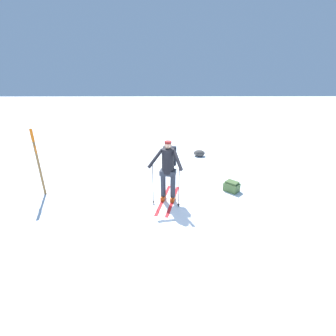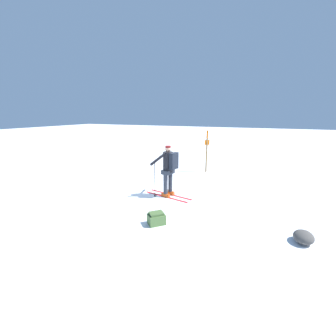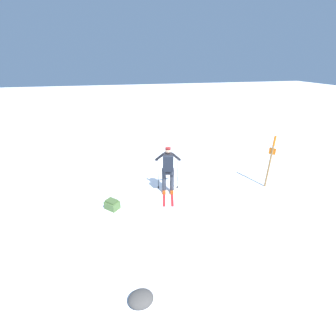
# 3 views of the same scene
# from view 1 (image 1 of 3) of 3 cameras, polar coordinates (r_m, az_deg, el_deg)

# --- Properties ---
(ground_plane) EXTENTS (80.00, 80.00, 0.00)m
(ground_plane) POSITION_cam_1_polar(r_m,az_deg,el_deg) (6.28, -1.33, -10.44)
(ground_plane) COLOR white
(skier) EXTENTS (0.96, 1.83, 1.79)m
(skier) POSITION_cam_1_polar(r_m,az_deg,el_deg) (6.28, 0.04, 0.28)
(skier) COLOR red
(skier) RESTS_ON ground_plane
(dropped_backpack) EXTENTS (0.54, 0.54, 0.33)m
(dropped_backpack) POSITION_cam_1_polar(r_m,az_deg,el_deg) (7.43, 15.86, -4.54)
(dropped_backpack) COLOR #4C6B38
(dropped_backpack) RESTS_ON ground_plane
(trail_marker) EXTENTS (0.16, 0.21, 2.05)m
(trail_marker) POSITION_cam_1_polar(r_m,az_deg,el_deg) (7.57, -30.32, 2.41)
(trail_marker) COLOR olive
(trail_marker) RESTS_ON ground_plane
(rock_boulder) EXTENTS (0.51, 0.43, 0.28)m
(rock_boulder) POSITION_cam_1_polar(r_m,az_deg,el_deg) (10.46, 7.95, 3.77)
(rock_boulder) COLOR #474442
(rock_boulder) RESTS_ON ground_plane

